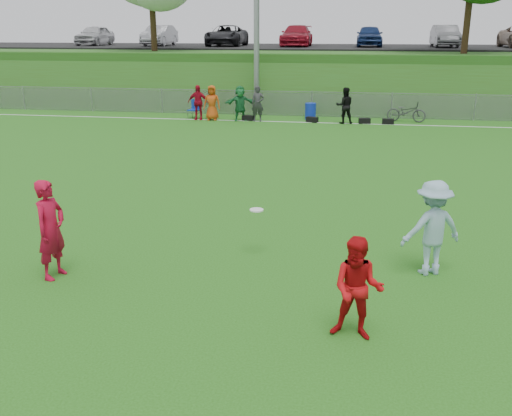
% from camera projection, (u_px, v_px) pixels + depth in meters
% --- Properties ---
extents(ground, '(120.00, 120.00, 0.00)m').
position_uv_depth(ground, '(234.00, 275.00, 10.58)').
color(ground, '#215912').
rests_on(ground, ground).
extents(sideline_far, '(60.00, 0.10, 0.01)m').
position_uv_depth(sideline_far, '(308.00, 122.00, 27.50)').
color(sideline_far, white).
rests_on(sideline_far, ground).
extents(fence, '(58.00, 0.06, 1.30)m').
position_uv_depth(fence, '(312.00, 104.00, 29.19)').
color(fence, gray).
rests_on(fence, ground).
extents(berm, '(120.00, 18.00, 3.00)m').
position_uv_depth(berm, '(323.00, 71.00, 39.27)').
color(berm, '#2E5718').
rests_on(berm, ground).
extents(parking_lot, '(120.00, 12.00, 0.10)m').
position_uv_depth(parking_lot, '(326.00, 47.00, 40.68)').
color(parking_lot, black).
rests_on(parking_lot, berm).
extents(car_row, '(32.04, 5.18, 1.44)m').
position_uv_depth(car_row, '(309.00, 36.00, 39.69)').
color(car_row, silver).
rests_on(car_row, parking_lot).
extents(spectator_row, '(8.15, 1.09, 1.69)m').
position_uv_depth(spectator_row, '(252.00, 104.00, 27.68)').
color(spectator_row, '#AA0B21').
rests_on(spectator_row, ground).
extents(gear_bags, '(7.32, 0.47, 0.26)m').
position_uv_depth(gear_bags, '(327.00, 120.00, 27.42)').
color(gear_bags, black).
rests_on(gear_bags, ground).
extents(player_red_left, '(0.56, 0.74, 1.84)m').
position_uv_depth(player_red_left, '(51.00, 229.00, 10.26)').
color(player_red_left, '#B00C2B').
rests_on(player_red_left, ground).
extents(player_red_center, '(0.84, 0.70, 1.57)m').
position_uv_depth(player_red_center, '(358.00, 289.00, 8.24)').
color(player_red_center, red).
rests_on(player_red_center, ground).
extents(player_blue, '(1.32, 1.06, 1.79)m').
position_uv_depth(player_blue, '(432.00, 228.00, 10.41)').
color(player_blue, '#8FB4C7').
rests_on(player_blue, ground).
extents(frisbee, '(0.28, 0.28, 0.03)m').
position_uv_depth(frisbee, '(257.00, 210.00, 11.25)').
color(frisbee, white).
rests_on(frisbee, ground).
extents(recycling_bin, '(0.70, 0.70, 0.81)m').
position_uv_depth(recycling_bin, '(310.00, 111.00, 28.32)').
color(recycling_bin, '#102AAE').
rests_on(recycling_bin, ground).
extents(camp_chair, '(0.62, 0.63, 0.92)m').
position_uv_depth(camp_chair, '(194.00, 113.00, 28.77)').
color(camp_chair, '#0E349E').
rests_on(camp_chair, ground).
extents(bicycle, '(1.94, 0.98, 0.97)m').
position_uv_depth(bicycle, '(406.00, 112.00, 27.57)').
color(bicycle, '#323335').
rests_on(bicycle, ground).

